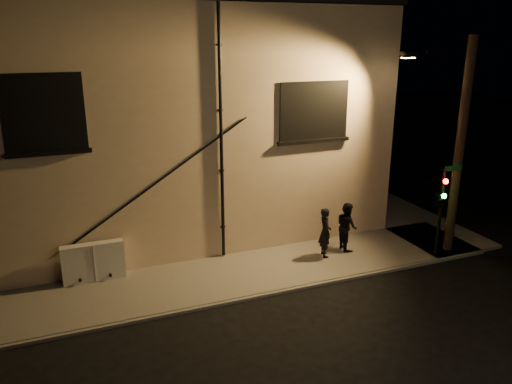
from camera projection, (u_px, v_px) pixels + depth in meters
name	position (u px, v px, depth m)	size (l,w,h in m)	color
ground	(308.00, 287.00, 15.51)	(90.00, 90.00, 0.00)	black
sidewalk	(284.00, 231.00, 19.81)	(21.00, 16.00, 0.12)	slate
building	(150.00, 111.00, 21.10)	(16.20, 12.23, 8.80)	beige
utility_cabinet	(94.00, 262.00, 15.52)	(1.89, 0.32, 1.24)	silver
pedestrian_a	(325.00, 232.00, 17.17)	(0.64, 0.42, 1.76)	black
pedestrian_b	(347.00, 226.00, 17.76)	(0.84, 0.66, 1.74)	black
traffic_signal	(440.00, 198.00, 16.76)	(1.15, 1.85, 3.18)	black
streetlamp_pole	(457.00, 144.00, 16.89)	(2.03, 1.40, 7.51)	black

